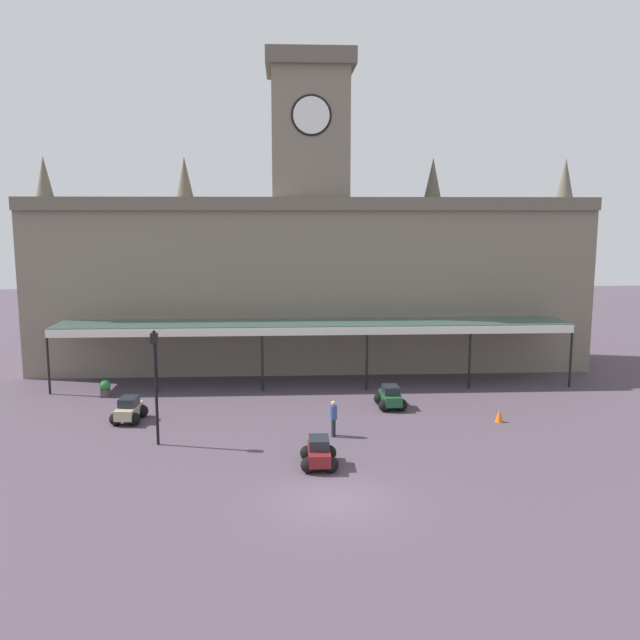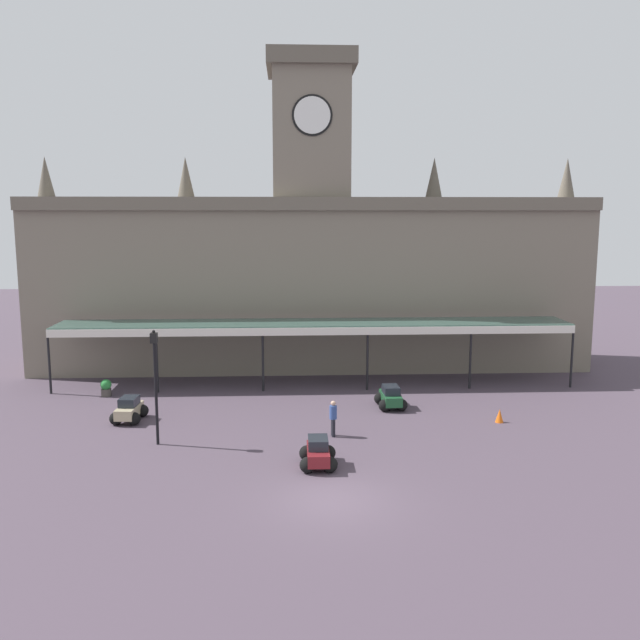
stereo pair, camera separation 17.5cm
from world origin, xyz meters
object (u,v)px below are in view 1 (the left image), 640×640
(car_maroon_sedan, at_px, (319,454))
(pedestrian_crossing_forecourt, at_px, (333,417))
(car_green_sedan, at_px, (390,398))
(victorian_lamppost, at_px, (156,374))
(planter_near_kerb, at_px, (105,388))
(car_beige_sedan, at_px, (129,411))
(traffic_cone, at_px, (499,415))

(car_maroon_sedan, distance_m, pedestrian_crossing_forecourt, 3.84)
(car_maroon_sedan, height_order, car_green_sedan, same)
(car_maroon_sedan, relative_size, victorian_lamppost, 0.40)
(pedestrian_crossing_forecourt, height_order, planter_near_kerb, pedestrian_crossing_forecourt)
(car_beige_sedan, relative_size, planter_near_kerb, 2.21)
(car_maroon_sedan, xyz_separation_m, planter_near_kerb, (-11.37, 11.21, -0.01))
(car_beige_sedan, distance_m, victorian_lamppost, 4.90)
(car_green_sedan, bearing_deg, car_beige_sedan, -172.87)
(victorian_lamppost, xyz_separation_m, traffic_cone, (16.12, 2.43, -2.85))
(planter_near_kerb, bearing_deg, car_maroon_sedan, -44.61)
(car_green_sedan, bearing_deg, planter_near_kerb, 168.99)
(car_beige_sedan, height_order, traffic_cone, car_beige_sedan)
(car_green_sedan, xyz_separation_m, traffic_cone, (4.95, -2.78, -0.17))
(victorian_lamppost, height_order, traffic_cone, victorian_lamppost)
(car_green_sedan, xyz_separation_m, pedestrian_crossing_forecourt, (-3.33, -4.47, 0.41))
(victorian_lamppost, distance_m, traffic_cone, 16.55)
(car_maroon_sedan, xyz_separation_m, victorian_lamppost, (-6.98, 2.98, 2.68))
(car_maroon_sedan, bearing_deg, car_green_sedan, 62.86)
(pedestrian_crossing_forecourt, bearing_deg, car_green_sedan, 53.26)
(car_green_sedan, bearing_deg, victorian_lamppost, -155.03)
(car_green_sedan, height_order, traffic_cone, car_green_sedan)
(victorian_lamppost, bearing_deg, car_green_sedan, 24.97)
(car_green_sedan, height_order, car_beige_sedan, same)
(victorian_lamppost, bearing_deg, pedestrian_crossing_forecourt, 5.38)
(pedestrian_crossing_forecourt, height_order, traffic_cone, pedestrian_crossing_forecourt)
(car_green_sedan, relative_size, victorian_lamppost, 0.41)
(car_maroon_sedan, height_order, victorian_lamppost, victorian_lamppost)
(car_maroon_sedan, relative_size, planter_near_kerb, 2.14)
(car_beige_sedan, height_order, victorian_lamppost, victorian_lamppost)
(car_green_sedan, relative_size, car_beige_sedan, 0.99)
(car_beige_sedan, relative_size, victorian_lamppost, 0.41)
(car_beige_sedan, bearing_deg, traffic_cone, -3.53)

